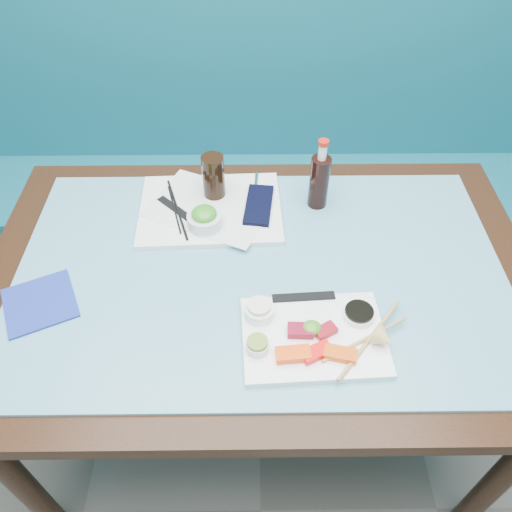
{
  "coord_description": "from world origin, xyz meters",
  "views": [
    {
      "loc": [
        -0.02,
        0.62,
        1.69
      ],
      "look_at": [
        -0.01,
        1.46,
        0.8
      ],
      "focal_mm": 35.0,
      "sensor_mm": 36.0,
      "label": 1
    }
  ],
  "objects_px": {
    "booth_bench": "(257,182)",
    "cola_bottle_body": "(319,182)",
    "cola_glass": "(213,176)",
    "blue_napkin": "(40,303)",
    "dining_table": "(260,293)",
    "serving_tray": "(211,209)",
    "sashimi_plate": "(314,337)",
    "seaweed_bowl": "(205,220)"
  },
  "relations": [
    {
      "from": "booth_bench",
      "to": "cola_bottle_body",
      "type": "bearing_deg",
      "value": -74.36
    },
    {
      "from": "cola_glass",
      "to": "blue_napkin",
      "type": "distance_m",
      "value": 0.55
    },
    {
      "from": "booth_bench",
      "to": "cola_glass",
      "type": "height_order",
      "value": "booth_bench"
    },
    {
      "from": "booth_bench",
      "to": "blue_napkin",
      "type": "relative_size",
      "value": 19.06
    },
    {
      "from": "cola_glass",
      "to": "cola_bottle_body",
      "type": "xyz_separation_m",
      "value": [
        0.29,
        -0.03,
        -0.0
      ]
    },
    {
      "from": "booth_bench",
      "to": "dining_table",
      "type": "relative_size",
      "value": 2.14
    },
    {
      "from": "dining_table",
      "to": "serving_tray",
      "type": "height_order",
      "value": "serving_tray"
    },
    {
      "from": "sashimi_plate",
      "to": "seaweed_bowl",
      "type": "height_order",
      "value": "seaweed_bowl"
    },
    {
      "from": "booth_bench",
      "to": "sashimi_plate",
      "type": "distance_m",
      "value": 1.12
    },
    {
      "from": "sashimi_plate",
      "to": "blue_napkin",
      "type": "height_order",
      "value": "sashimi_plate"
    },
    {
      "from": "sashimi_plate",
      "to": "booth_bench",
      "type": "bearing_deg",
      "value": 93.29
    },
    {
      "from": "dining_table",
      "to": "sashimi_plate",
      "type": "relative_size",
      "value": 4.46
    },
    {
      "from": "booth_bench",
      "to": "blue_napkin",
      "type": "height_order",
      "value": "booth_bench"
    },
    {
      "from": "sashimi_plate",
      "to": "cola_glass",
      "type": "height_order",
      "value": "cola_glass"
    },
    {
      "from": "seaweed_bowl",
      "to": "cola_glass",
      "type": "bearing_deg",
      "value": 81.25
    },
    {
      "from": "cola_glass",
      "to": "sashimi_plate",
      "type": "bearing_deg",
      "value": -63.62
    },
    {
      "from": "cola_glass",
      "to": "serving_tray",
      "type": "bearing_deg",
      "value": -100.3
    },
    {
      "from": "booth_bench",
      "to": "cola_bottle_body",
      "type": "height_order",
      "value": "booth_bench"
    },
    {
      "from": "cola_glass",
      "to": "seaweed_bowl",
      "type": "bearing_deg",
      "value": -98.75
    },
    {
      "from": "dining_table",
      "to": "sashimi_plate",
      "type": "xyz_separation_m",
      "value": [
        0.11,
        -0.21,
        0.1
      ]
    },
    {
      "from": "blue_napkin",
      "to": "cola_glass",
      "type": "bearing_deg",
      "value": 43.91
    },
    {
      "from": "dining_table",
      "to": "blue_napkin",
      "type": "distance_m",
      "value": 0.54
    },
    {
      "from": "seaweed_bowl",
      "to": "blue_napkin",
      "type": "xyz_separation_m",
      "value": [
        -0.38,
        -0.25,
        -0.03
      ]
    },
    {
      "from": "booth_bench",
      "to": "seaweed_bowl",
      "type": "bearing_deg",
      "value": -101.93
    },
    {
      "from": "sashimi_plate",
      "to": "serving_tray",
      "type": "distance_m",
      "value": 0.5
    },
    {
      "from": "sashimi_plate",
      "to": "cola_glass",
      "type": "relative_size",
      "value": 2.45
    },
    {
      "from": "booth_bench",
      "to": "cola_bottle_body",
      "type": "distance_m",
      "value": 0.77
    },
    {
      "from": "booth_bench",
      "to": "seaweed_bowl",
      "type": "distance_m",
      "value": 0.82
    },
    {
      "from": "dining_table",
      "to": "cola_bottle_body",
      "type": "relative_size",
      "value": 9.03
    },
    {
      "from": "dining_table",
      "to": "cola_glass",
      "type": "height_order",
      "value": "cola_glass"
    },
    {
      "from": "cola_bottle_body",
      "to": "blue_napkin",
      "type": "bearing_deg",
      "value": -152.74
    },
    {
      "from": "seaweed_bowl",
      "to": "blue_napkin",
      "type": "relative_size",
      "value": 0.59
    },
    {
      "from": "sashimi_plate",
      "to": "blue_napkin",
      "type": "bearing_deg",
      "value": 167.68
    },
    {
      "from": "booth_bench",
      "to": "blue_napkin",
      "type": "distance_m",
      "value": 1.14
    },
    {
      "from": "seaweed_bowl",
      "to": "cola_glass",
      "type": "relative_size",
      "value": 0.72
    },
    {
      "from": "cola_bottle_body",
      "to": "seaweed_bowl",
      "type": "bearing_deg",
      "value": -161.66
    },
    {
      "from": "seaweed_bowl",
      "to": "cola_glass",
      "type": "height_order",
      "value": "cola_glass"
    },
    {
      "from": "dining_table",
      "to": "blue_napkin",
      "type": "relative_size",
      "value": 8.9
    },
    {
      "from": "cola_bottle_body",
      "to": "blue_napkin",
      "type": "relative_size",
      "value": 0.98
    },
    {
      "from": "seaweed_bowl",
      "to": "cola_bottle_body",
      "type": "xyz_separation_m",
      "value": [
        0.31,
        0.1,
        0.04
      ]
    },
    {
      "from": "booth_bench",
      "to": "serving_tray",
      "type": "distance_m",
      "value": 0.74
    },
    {
      "from": "serving_tray",
      "to": "cola_bottle_body",
      "type": "relative_size",
      "value": 2.53
    }
  ]
}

